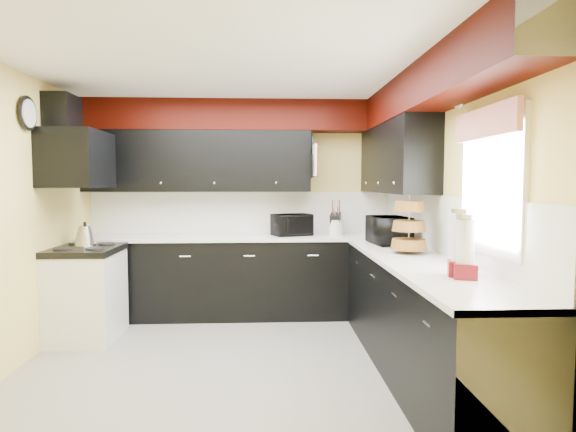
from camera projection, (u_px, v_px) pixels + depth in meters
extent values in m
plane|color=gray|center=(234.00, 364.00, 4.13)|extent=(3.60, 3.60, 0.00)
cube|color=#E0C666|center=(242.00, 208.00, 5.83)|extent=(3.60, 0.06, 2.50)
cube|color=#E0C666|center=(443.00, 218.00, 4.13)|extent=(0.06, 3.60, 2.50)
cube|color=#E0C666|center=(13.00, 220.00, 3.95)|extent=(0.06, 3.60, 2.50)
cube|color=white|center=(231.00, 67.00, 3.95)|extent=(3.60, 3.60, 0.06)
cube|color=black|center=(242.00, 278.00, 5.59)|extent=(3.60, 0.60, 0.90)
cube|color=black|center=(418.00, 320.00, 3.87)|extent=(0.60, 3.00, 0.90)
cube|color=white|center=(241.00, 237.00, 5.56)|extent=(3.62, 0.64, 0.04)
cube|color=white|center=(419.00, 262.00, 3.84)|extent=(0.64, 3.02, 0.04)
cube|color=white|center=(242.00, 213.00, 5.83)|extent=(3.60, 0.02, 0.50)
cube|color=white|center=(442.00, 225.00, 4.13)|extent=(0.02, 3.60, 0.50)
cube|color=black|center=(198.00, 161.00, 5.60)|extent=(2.60, 0.35, 0.70)
cube|color=black|center=(395.00, 159.00, 4.98)|extent=(0.35, 1.80, 0.70)
cube|color=black|center=(241.00, 116.00, 5.58)|extent=(3.60, 0.36, 0.35)
cube|color=black|center=(432.00, 87.00, 3.86)|extent=(0.36, 3.24, 0.35)
cube|color=white|center=(87.00, 296.00, 4.77)|extent=(0.60, 0.75, 0.86)
cube|color=black|center=(85.00, 250.00, 4.74)|extent=(0.62, 0.77, 0.06)
cube|color=black|center=(77.00, 159.00, 4.67)|extent=(0.50, 0.78, 0.55)
cube|color=black|center=(62.00, 116.00, 4.64)|extent=(0.24, 0.40, 0.40)
cube|color=red|center=(485.00, 123.00, 3.18)|extent=(0.04, 0.88, 0.20)
cube|color=white|center=(315.00, 160.00, 5.34)|extent=(0.03, 0.26, 0.35)
imported|color=black|center=(292.00, 225.00, 5.59)|extent=(0.52, 0.48, 0.25)
imported|color=black|center=(389.00, 230.00, 4.80)|extent=(0.39, 0.53, 0.28)
cylinder|color=silver|center=(336.00, 227.00, 5.61)|extent=(0.20, 0.20, 0.18)
cube|color=black|center=(336.00, 224.00, 5.63)|extent=(0.15, 0.19, 0.25)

